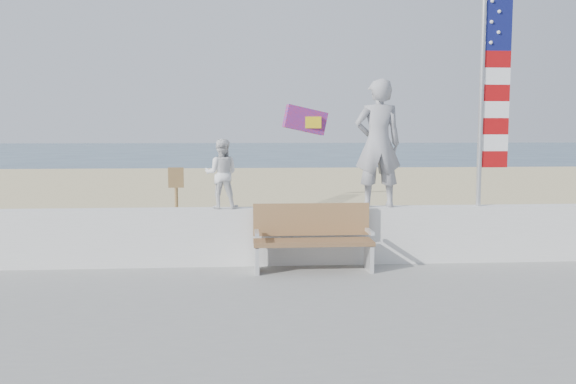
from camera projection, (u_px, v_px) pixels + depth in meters
name	position (u px, v px, depth m)	size (l,w,h in m)	color
ground	(283.00, 312.00, 7.75)	(220.00, 220.00, 0.00)	#304A60
sand	(262.00, 213.00, 16.68)	(90.00, 40.00, 0.08)	#CFBE8A
seawall	(275.00, 236.00, 9.67)	(30.00, 0.35, 0.90)	silver
adult	(378.00, 144.00, 9.65)	(0.74, 0.48, 2.03)	#929298
child	(221.00, 174.00, 9.52)	(0.53, 0.41, 1.09)	white
bench	(313.00, 237.00, 9.26)	(1.80, 0.57, 1.00)	brown
flag	(489.00, 87.00, 9.69)	(0.50, 0.08, 3.50)	silver
parafoil_kite	(306.00, 120.00, 12.15)	(0.93, 0.37, 0.62)	red
sign	(176.00, 196.00, 12.65)	(0.32, 0.07, 1.46)	olive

